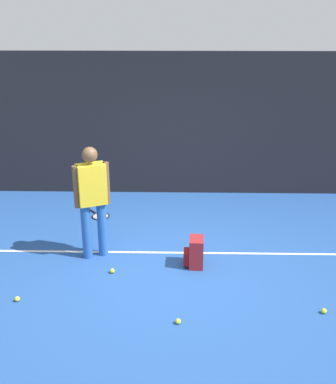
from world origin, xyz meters
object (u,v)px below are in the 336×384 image
Objects in this scene: tennis_racket at (100,216)px; tennis_ball_far_left at (17,299)px; tennis_player at (92,196)px; backpack at (195,253)px; tennis_ball_by_fence at (324,311)px; tennis_ball_mid_court at (112,271)px; tennis_ball_near_player at (178,321)px.

tennis_ball_far_left reaches higher than tennis_racket.
tennis_racket is (-0.17, 1.44, -0.95)m from tennis_player.
backpack reaches higher than tennis_ball_by_fence.
tennis_ball_by_fence is 2.86m from tennis_ball_mid_court.
backpack is 1.91m from tennis_ball_by_fence.
tennis_racket is at bearing 76.55° from tennis_ball_far_left.
tennis_ball_far_left is at bearing 168.62° from tennis_ball_near_player.
tennis_ball_by_fence is 3.84m from tennis_ball_far_left.
tennis_ball_near_player is 1.00× the size of tennis_ball_by_fence.
tennis_ball_mid_court is at bearing 129.65° from tennis_ball_near_player.
tennis_player is at bearing 155.50° from tennis_ball_by_fence.
tennis_ball_far_left is at bearing 32.79° from tennis_player.
tennis_racket is at bearing 114.87° from tennis_ball_near_player.
tennis_ball_far_left is (-2.29, -0.94, -0.18)m from backpack.
tennis_ball_mid_court is (-0.93, 1.13, 0.00)m from tennis_ball_near_player.
backpack is at bearing 144.21° from tennis_ball_by_fence.
backpack is 1.21m from tennis_ball_mid_court.
backpack is 6.67× the size of tennis_ball_by_fence.
tennis_ball_by_fence is (1.54, -1.11, -0.18)m from backpack.
tennis_ball_near_player reaches higher than tennis_racket.
tennis_player reaches higher than tennis_ball_far_left.
tennis_racket is 1.32× the size of backpack.
tennis_player reaches higher than tennis_ball_near_player.
tennis_ball_far_left is (-3.84, 0.17, 0.00)m from tennis_ball_by_fence.
tennis_ball_near_player is 1.00× the size of tennis_ball_far_left.
backpack is at bearing 146.20° from tennis_player.
tennis_ball_by_fence is 1.00× the size of tennis_ball_mid_court.
tennis_ball_by_fence is at bearing 56.78° from backpack.
tennis_ball_near_player is 2.09m from tennis_ball_far_left.
tennis_racket is 4.27m from tennis_ball_by_fence.
tennis_player is at bearing 127.53° from tennis_ball_near_player.
tennis_player is at bearing 122.25° from tennis_ball_mid_court.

